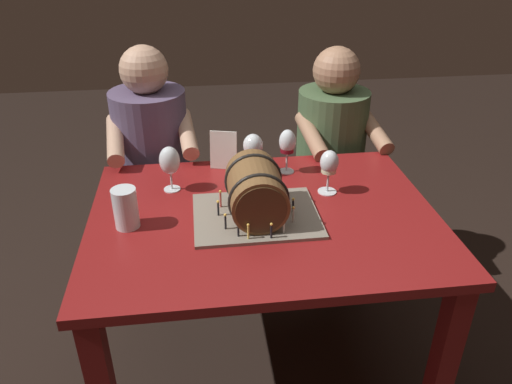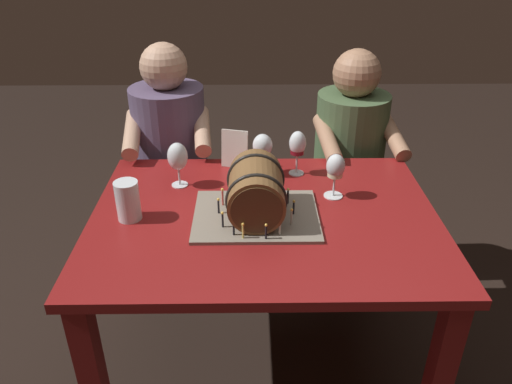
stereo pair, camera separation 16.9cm
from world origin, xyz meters
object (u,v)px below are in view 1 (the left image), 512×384
Objects in this scene: person_seated_left at (156,180)px; wine_glass_amber at (252,147)px; wine_glass_red at (287,144)px; wine_glass_empty at (170,161)px; beer_pint at (126,209)px; wine_glass_white at (329,164)px; person_seated_right at (329,173)px; dining_table at (264,241)px; barrel_cake at (256,194)px; menu_card at (223,150)px.

wine_glass_amber is at bearing -41.08° from person_seated_left.
wine_glass_red is 0.47m from wine_glass_empty.
wine_glass_red is 1.30× the size of beer_pint.
person_seated_left is (-0.69, 0.55, -0.31)m from wine_glass_white.
person_seated_right is at bearing 40.60° from wine_glass_amber.
wine_glass_red is 0.15× the size of person_seated_left.
person_seated_right is (0.75, 0.46, -0.33)m from wine_glass_empty.
wine_glass_empty is at bearing 145.63° from dining_table.
beer_pint is (-0.61, -0.34, -0.06)m from wine_glass_red.
wine_glass_white is (0.29, 0.14, 0.02)m from barrel_cake.
wine_glass_red reaches higher than wine_glass_white.
dining_table is 0.42m from wine_glass_red.
wine_glass_amber is 0.95× the size of wine_glass_red.
dining_table is 0.50m from beer_pint.
menu_card is at bearing -151.35° from person_seated_right.
wine_glass_red is at bearing -32.79° from person_seated_left.
wine_glass_white is 0.15× the size of person_seated_right.
wine_glass_white is 0.14× the size of person_seated_left.
barrel_cake is 2.35× the size of wine_glass_red.
beer_pint is at bearing -179.71° from barrel_cake.
beer_pint reaches higher than dining_table.
menu_card is at bearing 145.51° from wine_glass_white.
barrel_cake reaches higher than dining_table.
wine_glass_empty is (-0.46, -0.09, -0.01)m from wine_glass_red.
barrel_cake is at bearing -63.46° from menu_card.
wine_glass_red is (0.14, 0.00, 0.01)m from wine_glass_amber.
person_seated_left is 1.03× the size of person_seated_right.
wine_glass_empty is 0.94m from person_seated_right.
dining_table is 6.86× the size of wine_glass_empty.
dining_table is 0.46m from wine_glass_empty.
wine_glass_red is at bearing 66.32° from dining_table.
barrel_cake is at bearing 0.29° from beer_pint.
person_seated_right is at bearing 57.89° from dining_table.
wine_glass_red reaches higher than beer_pint.
dining_table is at bearing -122.11° from person_seated_right.
dining_table is at bearing -57.94° from person_seated_left.
person_seated_right reaches higher than beer_pint.
wine_glass_empty is at bearing 140.96° from barrel_cake.
wine_glass_white is (0.26, -0.18, -0.00)m from wine_glass_amber.
dining_table is at bearing 2.33° from beer_pint.
wine_glass_red is 0.74m from person_seated_left.
person_seated_left reaches higher than beer_pint.
person_seated_left is (-0.40, 0.70, -0.29)m from barrel_cake.
wine_glass_empty is 1.04× the size of wine_glass_white.
wine_glass_white is 1.07× the size of menu_card.
wine_glass_empty is 1.11× the size of menu_card.
dining_table is 8.62× the size of beer_pint.
wine_glass_amber is at bearing 90.59° from dining_table.
wine_glass_amber is at bearing 145.18° from wine_glass_white.
beer_pint is at bearing -93.42° from person_seated_left.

